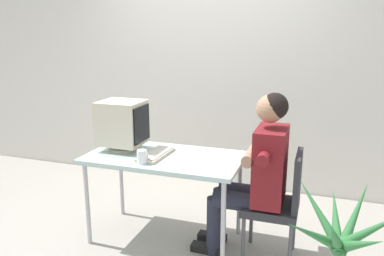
{
  "coord_description": "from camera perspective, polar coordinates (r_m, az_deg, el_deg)",
  "views": [
    {
      "loc": [
        1.17,
        -2.74,
        1.72
      ],
      "look_at": [
        0.24,
        0.0,
        0.99
      ],
      "focal_mm": 35.89,
      "sensor_mm": 36.0,
      "label": 1
    }
  ],
  "objects": [
    {
      "name": "person_seated",
      "position": [
        2.94,
        9.65,
        -6.17
      ],
      "size": [
        0.69,
        0.59,
        1.3
      ],
      "color": "maroon",
      "rests_on": "ground_plane"
    },
    {
      "name": "wall_back",
      "position": [
        4.24,
        7.06,
        10.99
      ],
      "size": [
        8.0,
        0.1,
        3.0
      ],
      "primitive_type": "cube",
      "color": "silver",
      "rests_on": "ground_plane"
    },
    {
      "name": "desk_mug",
      "position": [
        2.95,
        -7.42,
        -4.25
      ],
      "size": [
        0.08,
        0.09,
        0.11
      ],
      "color": "white",
      "rests_on": "desk"
    },
    {
      "name": "desk",
      "position": [
        3.15,
        -4.1,
        -5.11
      ],
      "size": [
        1.26,
        0.68,
        0.74
      ],
      "color": "#B7B7BC",
      "rests_on": "ground_plane"
    },
    {
      "name": "crt_monitor",
      "position": [
        3.28,
        -10.29,
        0.69
      ],
      "size": [
        0.37,
        0.32,
        0.42
      ],
      "color": "beige",
      "rests_on": "desk"
    },
    {
      "name": "ground_plane",
      "position": [
        3.44,
        -3.89,
        -15.94
      ],
      "size": [
        12.0,
        12.0,
        0.0
      ],
      "primitive_type": "plane",
      "color": "#9E998E"
    },
    {
      "name": "office_chair",
      "position": [
        3.01,
        12.91,
        -10.42
      ],
      "size": [
        0.4,
        0.4,
        0.87
      ],
      "color": "#4C4C51",
      "rests_on": "ground_plane"
    },
    {
      "name": "keyboard",
      "position": [
        3.12,
        -5.38,
        -3.89
      ],
      "size": [
        0.18,
        0.42,
        0.03
      ],
      "color": "beige",
      "rests_on": "desk"
    }
  ]
}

